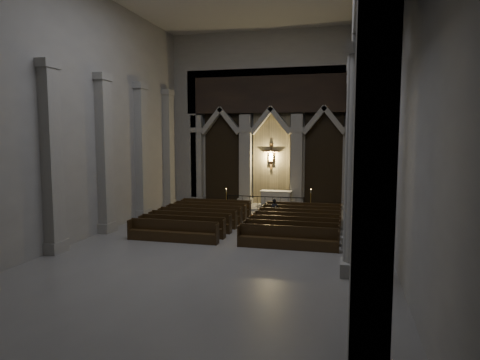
{
  "coord_description": "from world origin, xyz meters",
  "views": [
    {
      "loc": [
        5.13,
        -17.8,
        4.95
      ],
      "look_at": [
        -0.07,
        3.0,
        2.72
      ],
      "focal_mm": 32.0,
      "sensor_mm": 36.0,
      "label": 1
    }
  ],
  "objects": [
    {
      "name": "altar",
      "position": [
        0.53,
        10.73,
        0.69
      ],
      "size": [
        2.1,
        0.84,
        1.06
      ],
      "color": "#BBB4A4",
      "rests_on": "sanctuary_step"
    },
    {
      "name": "left_pilasters",
      "position": [
        -6.75,
        3.5,
        3.91
      ],
      "size": [
        0.6,
        13.0,
        8.03
      ],
      "color": "#9F9D95",
      "rests_on": "ground"
    },
    {
      "name": "altar_rail",
      "position": [
        0.0,
        9.47,
        0.67
      ],
      "size": [
        5.17,
        0.09,
        1.02
      ],
      "color": "black",
      "rests_on": "ground"
    },
    {
      "name": "pews",
      "position": [
        -0.0,
        3.89,
        0.32
      ],
      "size": [
        9.84,
        7.24,
        0.99
      ],
      "color": "black",
      "rests_on": "ground"
    },
    {
      "name": "right_arcade",
      "position": [
        5.5,
        1.33,
        7.83
      ],
      "size": [
        1.0,
        24.0,
        12.0
      ],
      "color": "#9F9D95",
      "rests_on": "ground"
    },
    {
      "name": "sanctuary_step",
      "position": [
        0.0,
        10.6,
        0.07
      ],
      "size": [
        8.5,
        2.6,
        0.15
      ],
      "primitive_type": "cube",
      "color": "#9F9D95",
      "rests_on": "ground"
    },
    {
      "name": "worshipper",
      "position": [
        1.18,
        6.17,
        0.67
      ],
      "size": [
        0.49,
        0.32,
        1.33
      ],
      "primitive_type": "imported",
      "rotation": [
        0.0,
        0.0,
        0.0
      ],
      "color": "black",
      "rests_on": "ground"
    },
    {
      "name": "candle_stand_right",
      "position": [
        2.96,
        9.58,
        0.42
      ],
      "size": [
        0.26,
        0.26,
        1.55
      ],
      "color": "gold",
      "rests_on": "ground"
    },
    {
      "name": "room",
      "position": [
        0.0,
        0.0,
        7.6
      ],
      "size": [
        24.0,
        24.1,
        12.0
      ],
      "color": "gray",
      "rests_on": "ground"
    },
    {
      "name": "sanctuary_wall",
      "position": [
        0.0,
        11.54,
        6.62
      ],
      "size": [
        14.0,
        0.77,
        12.0
      ],
      "color": "#9F9D95",
      "rests_on": "ground"
    },
    {
      "name": "candle_stand_left",
      "position": [
        -2.66,
        9.55,
        0.39
      ],
      "size": [
        0.24,
        0.24,
        1.42
      ],
      "color": "gold",
      "rests_on": "ground"
    }
  ]
}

